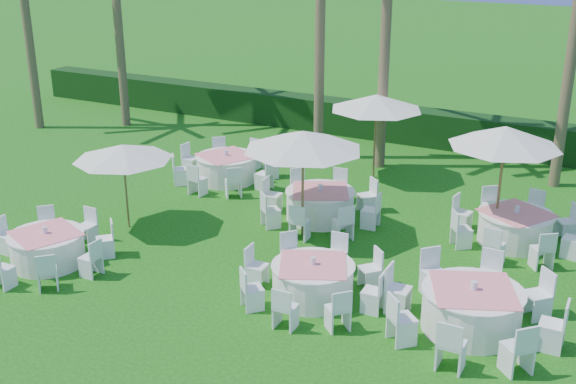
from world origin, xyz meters
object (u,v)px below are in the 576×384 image
(umbrella_a, at_px, (123,152))
(umbrella_c, at_px, (376,102))
(banquet_table_d, at_px, (226,167))
(banquet_table_e, at_px, (320,204))
(banquet_table_f, at_px, (515,227))
(banquet_table_b, at_px, (313,280))
(banquet_table_c, at_px, (472,308))
(umbrella_b, at_px, (303,140))
(umbrella_d, at_px, (505,137))
(banquet_table_a, at_px, (47,248))

(umbrella_a, height_order, umbrella_c, umbrella_c)
(banquet_table_d, bearing_deg, banquet_table_e, -20.85)
(banquet_table_e, distance_m, banquet_table_f, 4.92)
(banquet_table_b, height_order, banquet_table_c, banquet_table_c)
(banquet_table_d, bearing_deg, umbrella_b, -33.91)
(banquet_table_c, relative_size, umbrella_c, 1.23)
(banquet_table_e, bearing_deg, umbrella_b, -88.57)
(banquet_table_b, xyz_separation_m, umbrella_d, (2.74, 4.79, 2.22))
(banquet_table_f, distance_m, umbrella_c, 5.93)
(banquet_table_c, relative_size, umbrella_b, 1.16)
(umbrella_b, relative_size, umbrella_d, 1.02)
(banquet_table_b, distance_m, umbrella_c, 8.05)
(banquet_table_a, xyz_separation_m, banquet_table_f, (9.31, 6.03, 0.02))
(banquet_table_e, bearing_deg, banquet_table_b, -67.37)
(banquet_table_b, xyz_separation_m, banquet_table_c, (3.24, 0.26, 0.05))
(banquet_table_d, distance_m, umbrella_a, 4.46)
(banquet_table_e, xyz_separation_m, umbrella_b, (0.03, -1.12, 2.04))
(umbrella_a, bearing_deg, banquet_table_b, -11.73)
(umbrella_b, distance_m, umbrella_d, 4.78)
(banquet_table_a, xyz_separation_m, banquet_table_d, (0.69, 6.67, 0.03))
(umbrella_b, bearing_deg, banquet_table_d, 146.09)
(banquet_table_a, xyz_separation_m, banquet_table_e, (4.46, 5.23, 0.03))
(banquet_table_e, bearing_deg, banquet_table_c, -36.91)
(banquet_table_d, bearing_deg, banquet_table_b, -44.72)
(umbrella_c, bearing_deg, umbrella_a, -123.42)
(umbrella_a, bearing_deg, banquet_table_f, 21.27)
(banquet_table_e, bearing_deg, banquet_table_d, 159.15)
(banquet_table_b, xyz_separation_m, banquet_table_e, (-1.63, 3.92, 0.02))
(banquet_table_d, bearing_deg, umbrella_a, -95.39)
(banquet_table_a, xyz_separation_m, umbrella_d, (8.83, 6.11, 2.22))
(banquet_table_d, xyz_separation_m, umbrella_c, (3.86, 2.29, 1.94))
(umbrella_d, bearing_deg, banquet_table_f, -9.09)
(banquet_table_d, xyz_separation_m, umbrella_a, (-0.39, -4.15, 1.60))
(banquet_table_c, bearing_deg, umbrella_d, 96.38)
(banquet_table_d, relative_size, banquet_table_f, 1.01)
(banquet_table_f, xyz_separation_m, umbrella_c, (-4.77, 2.93, 1.95))
(banquet_table_e, xyz_separation_m, umbrella_a, (-4.17, -2.71, 1.60))
(umbrella_c, bearing_deg, umbrella_d, -33.70)
(banquet_table_b, distance_m, banquet_table_c, 3.25)
(banquet_table_c, xyz_separation_m, umbrella_b, (-4.85, 2.54, 2.02))
(banquet_table_f, bearing_deg, banquet_table_c, -89.68)
(banquet_table_c, xyz_separation_m, umbrella_d, (-0.51, 4.54, 2.17))
(banquet_table_a, xyz_separation_m, umbrella_c, (4.55, 8.97, 1.97))
(banquet_table_a, height_order, umbrella_c, umbrella_c)
(banquet_table_c, bearing_deg, banquet_table_a, -170.45)
(banquet_table_a, bearing_deg, banquet_table_f, 32.93)
(banquet_table_c, bearing_deg, umbrella_c, 122.94)
(banquet_table_b, bearing_deg, umbrella_a, 168.27)
(umbrella_b, bearing_deg, umbrella_a, -159.19)
(banquet_table_a, height_order, banquet_table_d, banquet_table_d)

